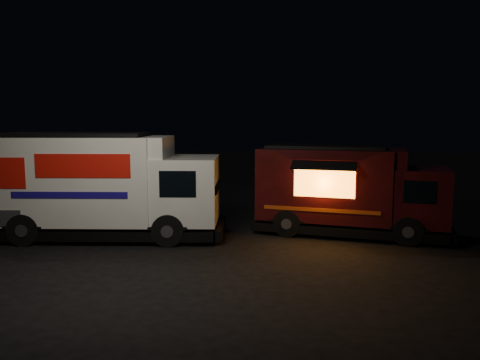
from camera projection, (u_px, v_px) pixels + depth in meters
The scene contains 3 objects.
ground at pixel (184, 245), 13.69m from camera, with size 80.00×80.00×0.00m, color black.
white_truck at pixel (108, 185), 14.46m from camera, with size 7.16×2.44×3.25m, color white, non-canonical shape.
red_truck at pixel (351, 190), 14.88m from camera, with size 6.09×2.24×2.83m, color #3C0B11, non-canonical shape.
Camera 1 is at (3.01, -13.09, 3.67)m, focal length 35.00 mm.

